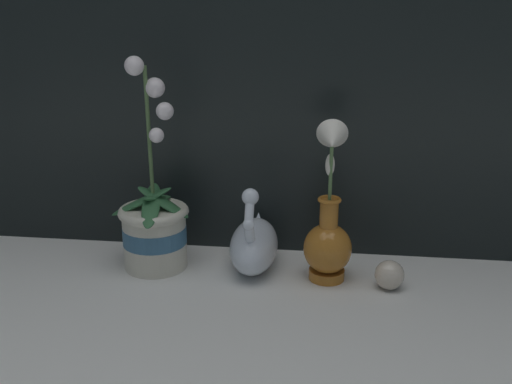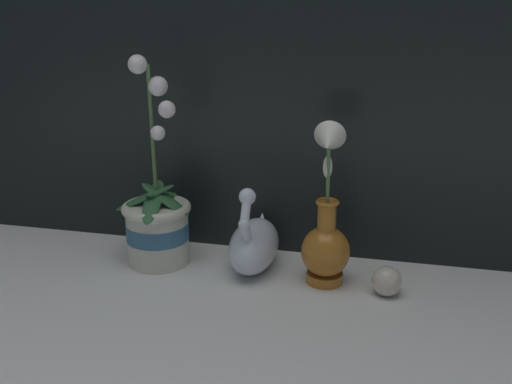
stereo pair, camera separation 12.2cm
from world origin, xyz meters
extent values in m
plane|color=silver|center=(0.00, 0.00, 0.00)|extent=(2.80, 2.80, 0.00)
cylinder|color=beige|center=(-0.23, 0.09, 0.07)|extent=(0.13, 0.13, 0.13)
cylinder|color=#386689|center=(-0.23, 0.09, 0.07)|extent=(0.13, 0.13, 0.04)
torus|color=beige|center=(-0.23, 0.09, 0.12)|extent=(0.15, 0.15, 0.02)
cylinder|color=#4C6B3D|center=(-0.23, 0.09, 0.28)|extent=(0.01, 0.02, 0.29)
ellipsoid|color=#2D6038|center=(-0.21, 0.09, 0.15)|extent=(0.12, 0.06, 0.07)
ellipsoid|color=#2D6038|center=(-0.23, 0.11, 0.15)|extent=(0.05, 0.13, 0.05)
ellipsoid|color=#2D6038|center=(-0.25, 0.09, 0.15)|extent=(0.13, 0.06, 0.07)
ellipsoid|color=#2D6038|center=(-0.23, 0.07, 0.15)|extent=(0.06, 0.14, 0.06)
sphere|color=white|center=(-0.25, 0.08, 0.42)|extent=(0.04, 0.04, 0.04)
sphere|color=white|center=(-0.22, 0.10, 0.38)|extent=(0.04, 0.04, 0.04)
sphere|color=white|center=(-0.19, 0.09, 0.34)|extent=(0.04, 0.04, 0.04)
sphere|color=white|center=(-0.21, 0.07, 0.29)|extent=(0.03, 0.03, 0.03)
ellipsoid|color=silver|center=(-0.02, 0.10, 0.05)|extent=(0.10, 0.19, 0.10)
cone|color=silver|center=(-0.02, 0.17, 0.07)|extent=(0.05, 0.07, 0.08)
cylinder|color=silver|center=(-0.02, 0.04, 0.11)|extent=(0.02, 0.05, 0.06)
sphere|color=silver|center=(-0.02, 0.02, 0.13)|extent=(0.02, 0.02, 0.02)
cylinder|color=silver|center=(-0.02, 0.03, 0.16)|extent=(0.02, 0.04, 0.06)
sphere|color=silver|center=(-0.02, 0.05, 0.18)|extent=(0.03, 0.03, 0.03)
cylinder|color=#B26B23|center=(0.13, 0.07, 0.01)|extent=(0.07, 0.07, 0.02)
ellipsoid|color=#B26B23|center=(0.13, 0.07, 0.07)|extent=(0.10, 0.10, 0.10)
cylinder|color=#B26B23|center=(0.13, 0.07, 0.14)|extent=(0.04, 0.04, 0.06)
torus|color=#B26B23|center=(0.13, 0.07, 0.17)|extent=(0.05, 0.05, 0.01)
cylinder|color=#567A47|center=(0.13, 0.07, 0.23)|extent=(0.01, 0.03, 0.11)
cone|color=white|center=(0.13, 0.05, 0.30)|extent=(0.06, 0.06, 0.07)
ellipsoid|color=white|center=(0.13, 0.07, 0.24)|extent=(0.02, 0.02, 0.04)
sphere|color=beige|center=(0.26, 0.05, 0.03)|extent=(0.06, 0.06, 0.06)
camera|label=1|loc=(0.13, -1.04, 0.55)|focal=42.00mm
camera|label=2|loc=(0.25, -1.02, 0.55)|focal=42.00mm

